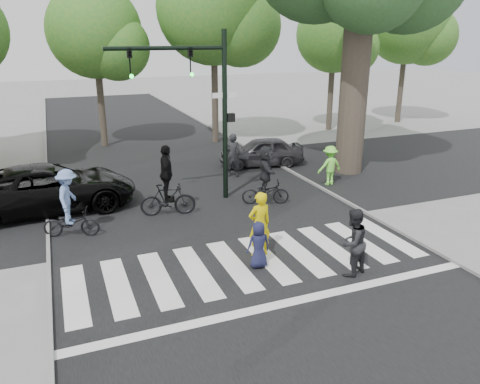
% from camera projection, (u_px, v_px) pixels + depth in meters
% --- Properties ---
extents(ground, '(120.00, 120.00, 0.00)m').
position_uv_depth(ground, '(266.00, 279.00, 11.72)').
color(ground, gray).
rests_on(ground, ground).
extents(road_stem, '(10.00, 70.00, 0.01)m').
position_uv_depth(road_stem, '(205.00, 212.00, 16.11)').
color(road_stem, black).
rests_on(road_stem, ground).
extents(road_cross, '(70.00, 10.00, 0.01)m').
position_uv_depth(road_cross, '(182.00, 187.00, 18.75)').
color(road_cross, black).
rests_on(road_cross, ground).
extents(curb_left, '(0.10, 70.00, 0.10)m').
position_uv_depth(curb_left, '(48.00, 233.00, 14.32)').
color(curb_left, gray).
rests_on(curb_left, ground).
extents(curb_right, '(0.10, 70.00, 0.10)m').
position_uv_depth(curb_right, '(331.00, 193.00, 17.88)').
color(curb_right, gray).
rests_on(curb_right, ground).
extents(crosswalk, '(10.00, 3.85, 0.01)m').
position_uv_depth(crosswalk, '(255.00, 267.00, 12.30)').
color(crosswalk, silver).
rests_on(crosswalk, ground).
extents(traffic_signal, '(4.45, 0.29, 6.00)m').
position_uv_depth(traffic_signal, '(202.00, 93.00, 16.05)').
color(traffic_signal, black).
rests_on(traffic_signal, ground).
extents(bg_tree_2, '(5.04, 4.80, 8.40)m').
position_uv_depth(bg_tree_2, '(100.00, 35.00, 23.88)').
color(bg_tree_2, brown).
rests_on(bg_tree_2, ground).
extents(bg_tree_3, '(6.30, 6.00, 10.20)m').
position_uv_depth(bg_tree_3, '(220.00, 12.00, 24.46)').
color(bg_tree_3, brown).
rests_on(bg_tree_3, ground).
extents(bg_tree_4, '(4.83, 4.60, 8.15)m').
position_uv_depth(bg_tree_4, '(339.00, 38.00, 28.42)').
color(bg_tree_4, brown).
rests_on(bg_tree_4, ground).
extents(bg_tree_5, '(5.67, 5.40, 9.30)m').
position_uv_depth(bg_tree_5, '(413.00, 26.00, 30.82)').
color(bg_tree_5, brown).
rests_on(bg_tree_5, ground).
extents(pedestrian_woman, '(0.72, 0.51, 1.85)m').
position_uv_depth(pedestrian_woman, '(260.00, 224.00, 12.68)').
color(pedestrian_woman, '#D8C104').
rests_on(pedestrian_woman, ground).
extents(pedestrian_child, '(0.63, 0.43, 1.27)m').
position_uv_depth(pedestrian_child, '(259.00, 245.00, 12.13)').
color(pedestrian_child, '#1A1B3C').
rests_on(pedestrian_child, ground).
extents(pedestrian_adult, '(1.03, 0.92, 1.77)m').
position_uv_depth(pedestrian_adult, '(352.00, 242.00, 11.67)').
color(pedestrian_adult, black).
rests_on(pedestrian_adult, ground).
extents(cyclist_left, '(1.75, 1.21, 2.10)m').
position_uv_depth(cyclist_left, '(69.00, 208.00, 13.92)').
color(cyclist_left, black).
rests_on(cyclist_left, ground).
extents(cyclist_mid, '(1.92, 1.20, 2.42)m').
position_uv_depth(cyclist_mid, '(167.00, 187.00, 15.57)').
color(cyclist_mid, black).
rests_on(cyclist_mid, ground).
extents(cyclist_right, '(1.79, 1.65, 2.14)m').
position_uv_depth(cyclist_right, '(266.00, 178.00, 16.63)').
color(cyclist_right, black).
rests_on(cyclist_right, ground).
extents(car_suv, '(5.93, 2.98, 1.61)m').
position_uv_depth(car_suv, '(49.00, 188.00, 16.07)').
color(car_suv, black).
rests_on(car_suv, ground).
extents(car_grey, '(4.10, 2.20, 1.33)m').
position_uv_depth(car_grey, '(261.00, 152.00, 21.69)').
color(car_grey, '#302F32').
rests_on(car_grey, ground).
extents(bystander_hivis, '(1.07, 0.65, 1.61)m').
position_uv_depth(bystander_hivis, '(330.00, 165.00, 18.86)').
color(bystander_hivis, '#7FFC48').
rests_on(bystander_hivis, ground).
extents(bystander_dark, '(0.80, 0.65, 1.88)m').
position_uv_depth(bystander_dark, '(233.00, 155.00, 19.93)').
color(bystander_dark, black).
rests_on(bystander_dark, ground).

